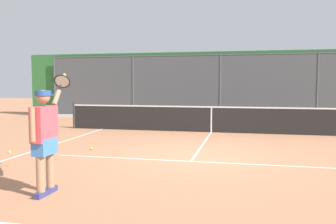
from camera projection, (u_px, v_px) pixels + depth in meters
The scene contains 7 objects.
ground_plane at pixel (195, 156), 8.62m from camera, with size 60.00×60.00×0.00m, color #B27551.
court_line_markings at pixel (189, 165), 7.70m from camera, with size 8.63×9.06×0.01m.
fence_backdrop at pixel (221, 86), 17.71m from camera, with size 20.85×1.37×3.37m.
tennis_net at pixel (211, 119), 12.86m from camera, with size 11.09×0.09×1.07m.
tennis_player at pixel (45, 134), 5.59m from camera, with size 0.44×1.41×1.98m.
tennis_ball_mid_court at pixel (91, 148), 9.52m from camera, with size 0.07×0.07×0.07m, color #C1D138.
tennis_ball_near_baseline at pixel (9, 152), 9.01m from camera, with size 0.07×0.07×0.07m, color #D6E042.
Camera 1 is at (-1.18, 8.45, 1.79)m, focal length 37.42 mm.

